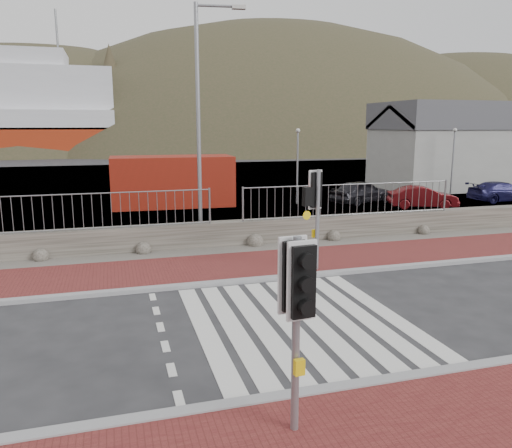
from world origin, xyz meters
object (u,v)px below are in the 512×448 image
object	(u,v)px
car_a	(361,192)
car_c	(501,192)
car_b	(423,197)
streetlight	(202,113)
traffic_signal_far	(317,199)
shipping_container	(173,181)
traffic_signal_near	(296,295)

from	to	relation	value
car_a	car_c	bearing A→B (deg)	-120.58
car_a	car_c	distance (m)	8.16
car_a	car_b	world-z (taller)	car_a
streetlight	car_a	bearing A→B (deg)	42.69
traffic_signal_far	shipping_container	size ratio (longest dim) A/B	0.48
car_c	traffic_signal_far	bearing A→B (deg)	122.92
traffic_signal_far	car_c	size ratio (longest dim) A/B	0.78
traffic_signal_near	car_a	distance (m)	21.90
traffic_signal_near	traffic_signal_far	size ratio (longest dim) A/B	0.94
traffic_signal_near	streetlight	bearing A→B (deg)	80.75
traffic_signal_near	car_b	bearing A→B (deg)	46.22
streetlight	traffic_signal_near	bearing A→B (deg)	-86.16
streetlight	shipping_container	world-z (taller)	streetlight
shipping_container	car_a	size ratio (longest dim) A/B	1.68
traffic_signal_near	car_b	distance (m)	21.29
traffic_signal_far	streetlight	size ratio (longest dim) A/B	0.36
traffic_signal_near	traffic_signal_far	distance (m)	8.03
traffic_signal_far	car_a	xyz separation A→B (m)	(7.65, 11.58, -1.55)
traffic_signal_near	shipping_container	distance (m)	21.01
streetlight	car_a	size ratio (longest dim) A/B	2.20
traffic_signal_far	car_c	xyz separation A→B (m)	(15.65, 9.96, -1.63)
streetlight	car_b	size ratio (longest dim) A/B	2.39
traffic_signal_far	car_b	distance (m)	13.68
shipping_container	car_b	bearing A→B (deg)	-18.12
traffic_signal_near	traffic_signal_far	xyz separation A→B (m)	(3.39, 7.28, 0.14)
streetlight	car_c	size ratio (longest dim) A/B	2.14
shipping_container	car_c	bearing A→B (deg)	-10.05
streetlight	shipping_container	bearing A→B (deg)	98.67
shipping_container	car_b	world-z (taller)	shipping_container
car_a	car_c	world-z (taller)	car_a
car_b	car_c	size ratio (longest dim) A/B	0.89
car_a	car_b	size ratio (longest dim) A/B	1.09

